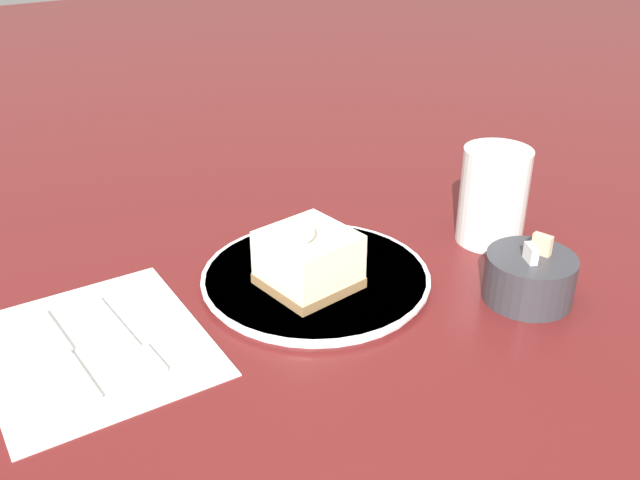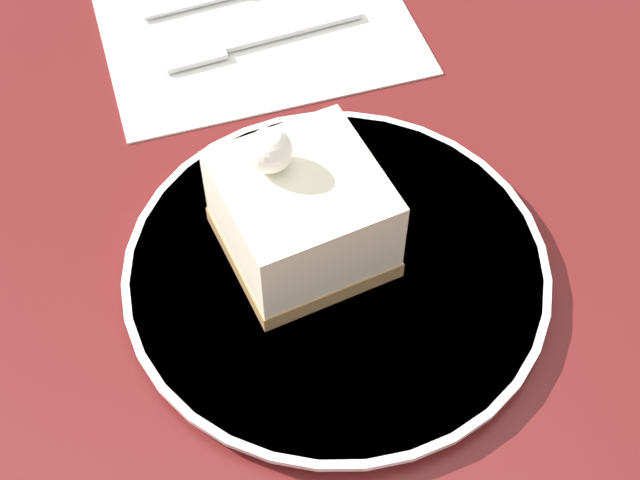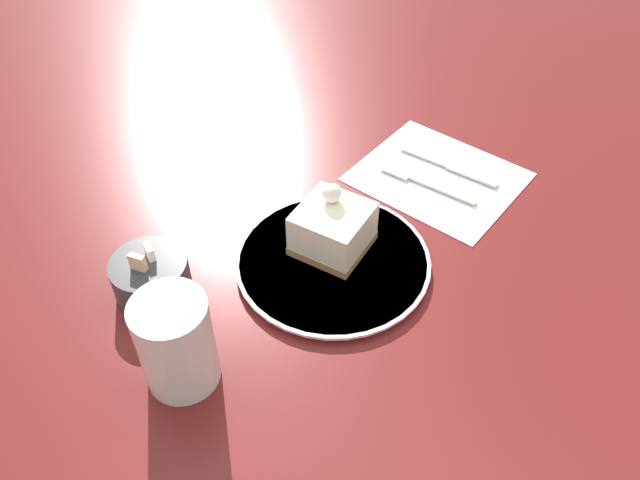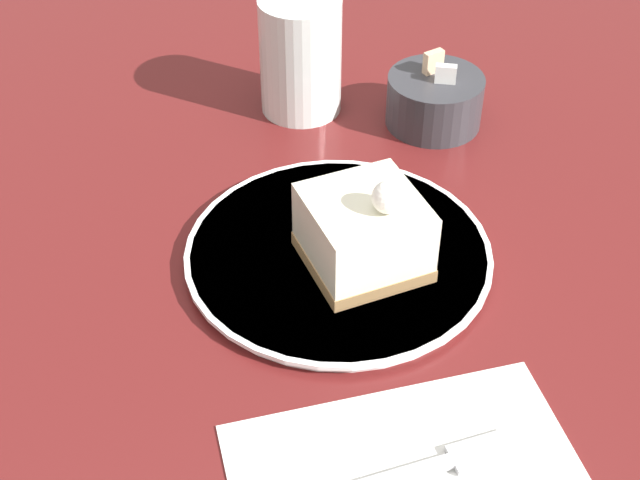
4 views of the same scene
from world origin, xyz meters
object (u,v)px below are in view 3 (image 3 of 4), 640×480
plate (333,261)px  sugar_bowl (151,277)px  cake_slice (333,228)px  fork (420,180)px  drinking_glass (176,343)px  knife (457,169)px

plate → sugar_bowl: sugar_bowl is taller
plate → sugar_bowl: (-0.17, 0.15, 0.02)m
plate → cake_slice: cake_slice is taller
fork → sugar_bowl: sugar_bowl is taller
plate → sugar_bowl: 0.23m
drinking_glass → cake_slice: bearing=-2.8°
knife → sugar_bowl: sugar_bowl is taller
sugar_bowl → drinking_glass: size_ratio=0.80×
sugar_bowl → drinking_glass: drinking_glass is taller
knife → drinking_glass: 0.51m
cake_slice → sugar_bowl: (-0.19, 0.13, -0.02)m
plate → drinking_glass: bearing=173.3°
fork → sugar_bowl: (-0.38, 0.15, 0.02)m
cake_slice → knife: (0.25, -0.04, -0.04)m
knife → sugar_bowl: 0.48m
fork → knife: size_ratio=0.94×
plate → cake_slice: (0.02, 0.02, 0.04)m
cake_slice → sugar_bowl: size_ratio=1.06×
fork → sugar_bowl: size_ratio=1.62×
plate → knife: plate is taller
fork → cake_slice: bearing=171.8°
sugar_bowl → drinking_glass: (-0.06, -0.12, 0.03)m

